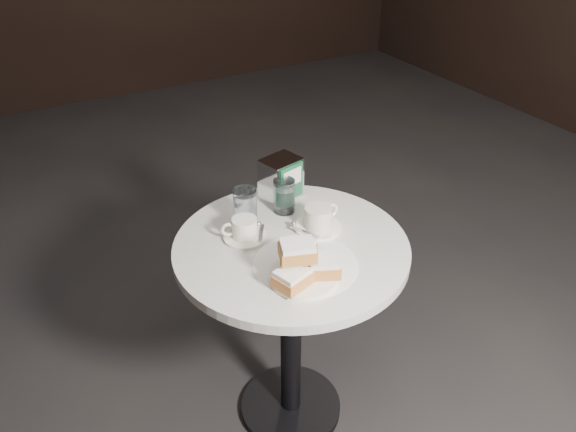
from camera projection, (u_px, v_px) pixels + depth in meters
The scene contains 9 objects.
ground at pixel (291, 408), 2.06m from camera, with size 7.00×7.00×0.00m, color black.
cafe_table at pixel (291, 295), 1.76m from camera, with size 0.70×0.70×0.74m.
sugar_spill at pixel (305, 264), 1.57m from camera, with size 0.30×0.30×0.00m, color white.
beignet_plate at pixel (303, 266), 1.49m from camera, with size 0.21×0.19×0.12m.
coffee_cup_left at pixel (244, 230), 1.66m from camera, with size 0.16×0.16×0.07m.
coffee_cup_right at pixel (318, 220), 1.71m from camera, with size 0.17×0.17×0.08m.
water_glass_left at pixel (245, 207), 1.72m from camera, with size 0.08×0.08×0.12m.
water_glass_right at pixel (284, 196), 1.78m from camera, with size 0.08×0.08×0.11m.
napkin_dispenser at pixel (281, 179), 1.84m from camera, with size 0.14×0.13×0.14m.
Camera 1 is at (-0.66, -1.18, 1.71)m, focal length 35.00 mm.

